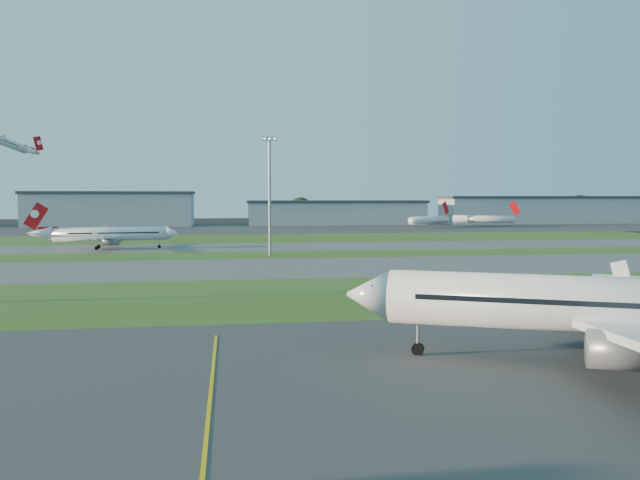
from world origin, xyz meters
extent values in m
cube|color=#2E4D19|center=(0.00, 52.00, 0.01)|extent=(300.00, 34.00, 0.01)
cube|color=#515154|center=(0.00, 85.00, 0.01)|extent=(300.00, 32.00, 0.01)
cube|color=#2E4D19|center=(0.00, 110.00, 0.01)|extent=(300.00, 18.00, 0.01)
cube|color=#515154|center=(0.00, 132.00, 0.01)|extent=(300.00, 26.00, 0.01)
cube|color=#2E4D19|center=(0.00, 165.00, 0.01)|extent=(300.00, 40.00, 0.01)
cube|color=#333335|center=(0.00, 225.00, 0.01)|extent=(400.00, 80.00, 0.01)
cylinder|color=white|center=(35.00, 14.57, 4.79)|extent=(33.02, 17.97, 4.34)
cube|color=white|center=(39.78, 22.44, 4.22)|extent=(14.62, 16.64, 1.76)
cylinder|color=slate|center=(31.77, 8.77, 2.97)|extent=(5.45, 4.36, 2.63)
cylinder|color=slate|center=(37.19, 20.85, 2.97)|extent=(5.45, 4.36, 2.63)
cylinder|color=white|center=(-22.77, 131.34, 3.73)|extent=(26.87, 6.26, 3.38)
cube|color=#BA0B11|center=(-39.55, 129.50, 8.27)|extent=(5.76, 0.94, 6.73)
cube|color=white|center=(-24.42, 138.31, 3.29)|extent=(8.37, 13.89, 1.37)
cube|color=white|center=(-22.88, 124.17, 3.29)|extent=(5.76, 13.75, 1.37)
cylinder|color=slate|center=(-22.89, 136.51, 2.31)|extent=(3.93, 2.44, 2.04)
cylinder|color=slate|center=(-21.76, 126.26, 2.31)|extent=(3.93, 2.44, 2.04)
cube|color=#BA0B11|center=(-66.52, 225.79, 38.67)|extent=(4.72, 2.49, 5.98)
cylinder|color=white|center=(88.19, 221.38, 3.20)|extent=(22.17, 18.91, 3.20)
cube|color=#BA0B11|center=(98.27, 229.60, 8.00)|extent=(4.20, 3.50, 6.16)
cylinder|color=white|center=(114.76, 228.02, 3.20)|extent=(23.39, 17.12, 3.20)
cube|color=#BA0B11|center=(125.56, 220.79, 8.00)|extent=(4.47, 3.13, 6.16)
cylinder|color=gray|center=(15.00, 108.00, 12.50)|extent=(0.60, 0.60, 25.00)
cube|color=gray|center=(15.00, 108.00, 25.40)|extent=(3.20, 0.50, 0.80)
cube|color=#FFF2CC|center=(15.00, 108.00, 25.40)|extent=(2.80, 0.70, 0.35)
cube|color=#9C9EA3|center=(-45.00, 255.00, 7.00)|extent=(70.00, 22.00, 14.00)
cube|color=#383A3F|center=(-45.00, 255.00, 14.60)|extent=(71.40, 23.00, 1.20)
cube|color=#9C9EA3|center=(55.00, 255.00, 5.00)|extent=(80.00, 22.00, 10.00)
cube|color=#383A3F|center=(55.00, 255.00, 10.60)|extent=(81.60, 23.00, 1.20)
cube|color=#9C9EA3|center=(155.00, 255.00, 6.00)|extent=(95.00, 22.00, 12.00)
cube|color=#383A3F|center=(155.00, 255.00, 12.60)|extent=(96.90, 23.00, 1.20)
cylinder|color=black|center=(-20.00, 266.00, 1.80)|extent=(1.00, 1.00, 3.60)
sphere|color=black|center=(-20.00, 266.00, 5.85)|extent=(9.90, 9.90, 9.90)
cylinder|color=black|center=(40.00, 269.00, 2.10)|extent=(1.00, 1.00, 4.20)
sphere|color=black|center=(40.00, 269.00, 6.83)|extent=(11.55, 11.55, 11.55)
cylinder|color=black|center=(115.00, 267.00, 1.90)|extent=(1.00, 1.00, 3.80)
sphere|color=black|center=(115.00, 267.00, 6.17)|extent=(10.45, 10.45, 10.45)
cylinder|color=black|center=(185.00, 271.00, 2.30)|extent=(1.00, 1.00, 4.60)
sphere|color=black|center=(185.00, 271.00, 7.48)|extent=(12.65, 12.65, 12.65)
camera|label=1|loc=(6.36, -27.78, 12.96)|focal=35.00mm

